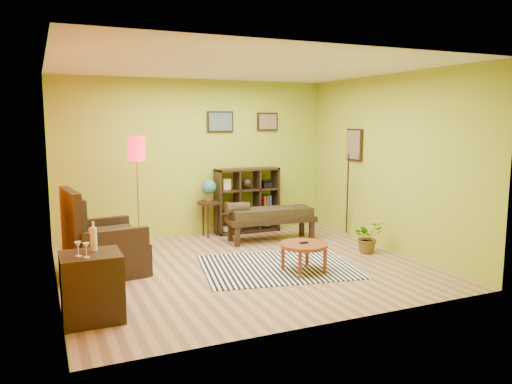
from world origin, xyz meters
name	(u,v)px	position (x,y,z in m)	size (l,w,h in m)	color
ground	(244,266)	(0.00, 0.00, 0.00)	(5.00, 5.00, 0.00)	tan
room_shell	(237,140)	(-0.09, 0.01, 1.80)	(5.04, 4.54, 2.82)	#9BB12E
zebra_rug	(278,267)	(0.42, -0.25, 0.01)	(2.12, 1.65, 0.01)	white
coffee_table	(304,247)	(0.64, -0.60, 0.35)	(0.66, 0.66, 0.43)	brown
armchair	(101,248)	(-1.92, 0.44, 0.36)	(1.09, 1.09, 1.18)	black
side_cabinet	(92,287)	(-2.20, -1.17, 0.36)	(0.60, 0.55, 1.03)	black
floor_lamp	(137,159)	(-1.26, 1.21, 1.49)	(0.28, 0.28, 1.84)	silver
globe_table	(209,193)	(0.13, 1.96, 0.79)	(0.43, 0.43, 1.04)	black
cube_shelf	(248,200)	(0.91, 2.03, 0.60)	(1.20, 0.35, 1.20)	black
bench	(269,215)	(0.96, 1.22, 0.45)	(1.58, 0.69, 0.71)	black
potted_plant	(368,240)	(2.07, -0.11, 0.20)	(0.46, 0.51, 0.40)	#26661E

